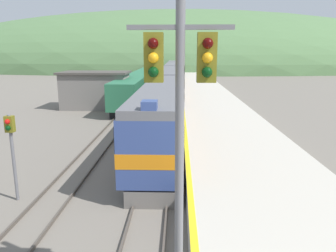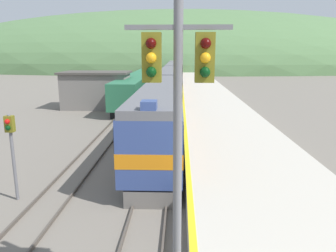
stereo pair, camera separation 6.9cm
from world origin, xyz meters
name	(u,v)px [view 1 (the left image)]	position (x,y,z in m)	size (l,w,h in m)	color
track_main	(173,83)	(0.00, 70.00, 0.08)	(1.52, 180.00, 0.16)	#4C443D
track_siding	(152,83)	(-4.43, 70.00, 0.08)	(1.52, 180.00, 0.16)	#4C443D
platform	(203,92)	(4.96, 50.00, 0.55)	(6.80, 140.00, 1.11)	#BCB5A5
distant_hills	(176,68)	(0.00, 139.02, 0.00)	(223.94, 100.77, 45.42)	#517547
station_shed	(96,90)	(-8.60, 37.79, 2.17)	(7.93, 4.99, 4.29)	slate
express_train_lead_car	(161,113)	(0.00, 22.12, 2.32)	(2.88, 20.34, 4.61)	black
carriage_second	(170,83)	(0.00, 44.56, 2.31)	(2.87, 22.31, 4.25)	black
carriage_third	(173,73)	(0.00, 67.76, 2.31)	(2.87, 22.31, 4.25)	black
carriage_fourth	(174,67)	(0.00, 90.95, 2.31)	(2.87, 22.31, 4.25)	black
siding_train	(142,84)	(-4.43, 49.18, 1.82)	(2.90, 37.63, 3.53)	black
signal_mast_main	(180,115)	(1.22, 6.36, 5.22)	(2.20, 0.42, 7.95)	slate
signal_post_siding	(11,140)	(-6.07, 12.92, 2.82)	(0.36, 0.42, 3.93)	slate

